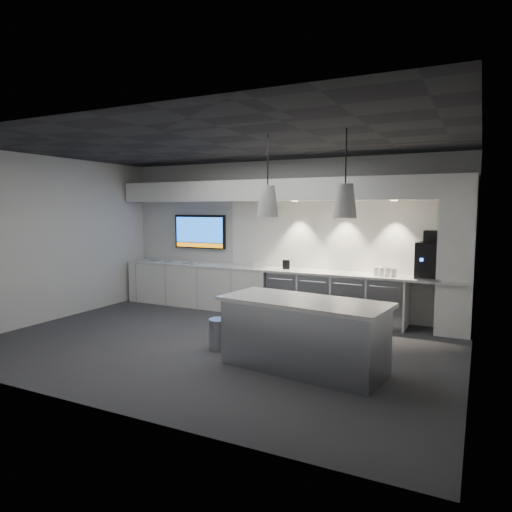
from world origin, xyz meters
The scene contains 28 objects.
floor centered at (0.00, 0.00, 0.00)m, with size 7.00×7.00×0.00m, color #333235.
ceiling centered at (0.00, 0.00, 3.00)m, with size 7.00×7.00×0.00m, color black.
wall_back centered at (0.00, 2.50, 1.50)m, with size 7.00×7.00×0.00m, color silver.
wall_front centered at (0.00, -2.50, 1.50)m, with size 7.00×7.00×0.00m, color silver.
wall_left centered at (-3.50, 0.00, 1.50)m, with size 7.00×7.00×0.00m, color silver.
wall_right centered at (3.50, 0.00, 1.50)m, with size 7.00×7.00×0.00m, color silver.
back_counter centered at (0.00, 2.17, 0.88)m, with size 6.80×0.65×0.04m, color white.
left_base_cabinets centered at (-1.75, 2.17, 0.43)m, with size 3.30×0.63×0.86m, color white.
fridge_unit_a centered at (0.25, 2.17, 0.42)m, with size 0.60×0.61×0.85m, color #909298.
fridge_unit_b centered at (0.88, 2.17, 0.42)m, with size 0.60×0.61×0.85m, color #909298.
fridge_unit_c centered at (1.51, 2.17, 0.42)m, with size 0.60×0.61×0.85m, color #909298.
fridge_unit_d centered at (2.14, 2.17, 0.42)m, with size 0.60×0.61×0.85m, color #909298.
backsplash centered at (1.20, 2.48, 1.55)m, with size 4.60×0.03×1.30m, color white.
soffit centered at (0.00, 2.20, 2.40)m, with size 6.90×0.60×0.40m, color white.
column centered at (3.20, 2.20, 1.30)m, with size 0.55×0.55×2.60m, color white.
wall_tv centered at (-1.90, 2.45, 1.56)m, with size 1.25×0.07×0.72m.
island centered at (1.57, -0.45, 0.46)m, with size 2.24×1.17×0.91m.
bin centered at (0.17, -0.21, 0.23)m, with size 0.32×0.32×0.45m, color #909298.
coffee_machine centered at (2.83, 2.20, 1.23)m, with size 0.50×0.66×0.80m.
sign_black centered at (0.23, 2.17, 0.99)m, with size 0.14×0.02×0.18m, color black.
sign_white centered at (-0.30, 2.06, 0.97)m, with size 0.18×0.02×0.14m, color white.
cup_cluster centered at (2.09, 2.13, 0.97)m, with size 0.37×0.17×0.15m, color white, non-canonical shape.
tray_a centered at (-2.88, 2.14, 0.91)m, with size 0.16×0.16×0.03m, color gray.
tray_b centered at (-2.53, 2.17, 0.91)m, with size 0.16×0.16×0.03m, color gray.
tray_c centered at (-1.98, 2.09, 0.91)m, with size 0.16×0.16×0.03m, color gray.
tray_d centered at (-1.79, 2.08, 0.91)m, with size 0.16×0.16×0.03m, color gray.
pendant_left centered at (1.06, -0.45, 2.15)m, with size 0.28×0.28×1.11m.
pendant_right centered at (2.07, -0.45, 2.15)m, with size 0.28×0.28×1.11m.
Camera 1 is at (3.55, -5.83, 2.06)m, focal length 32.00 mm.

